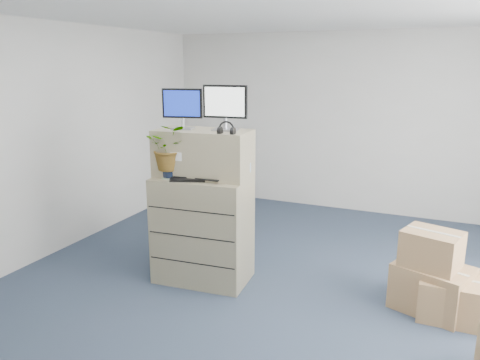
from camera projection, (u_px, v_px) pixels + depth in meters
name	position (u px, v px, depth m)	size (l,w,h in m)	color
ground	(275.00, 308.00, 4.53)	(7.00, 7.00, 0.00)	#232C3F
wall_back	(352.00, 123.00, 7.31)	(6.00, 0.02, 2.80)	beige
filing_cabinet_lower	(203.00, 229.00, 5.02)	(0.98, 0.60, 1.15)	tan
filing_cabinet_upper	(203.00, 153.00, 4.87)	(0.98, 0.49, 0.49)	tan
monitor_left	(182.00, 107.00, 4.82)	(0.42, 0.21, 0.42)	#99999E
monitor_right	(225.00, 105.00, 4.71)	(0.46, 0.20, 0.46)	#99999E
headphones	(226.00, 129.00, 4.53)	(0.16, 0.16, 0.02)	black
keyboard	(199.00, 178.00, 4.78)	(0.56, 0.23, 0.03)	black
mouse	(223.00, 181.00, 4.67)	(0.11, 0.07, 0.04)	silver
water_bottle	(214.00, 162.00, 4.86)	(0.09, 0.09, 0.32)	#979A9F
phone_dock	(198.00, 171.00, 4.94)	(0.07, 0.06, 0.14)	silver
external_drive	(239.00, 174.00, 4.89)	(0.21, 0.16, 0.06)	black
tissue_box	(237.00, 168.00, 4.82)	(0.26, 0.13, 0.10)	#44AAE7
potted_plant	(170.00, 153.00, 4.80)	(0.57, 0.60, 0.46)	#9EB491
office_chair	(194.00, 229.00, 5.67)	(0.69, 0.65, 0.71)	#59585D
cardboard_boxes	(454.00, 297.00, 4.18)	(1.37, 1.55, 0.80)	#A37D4F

